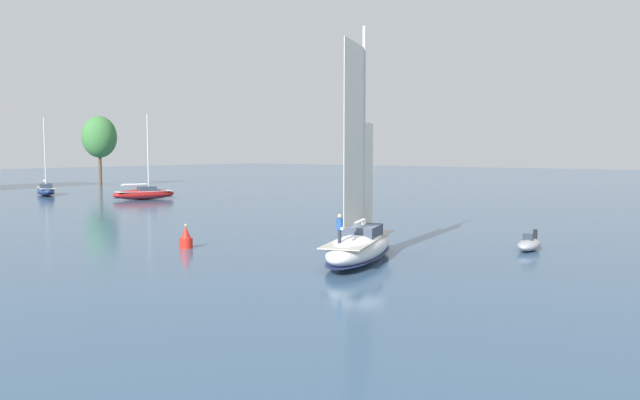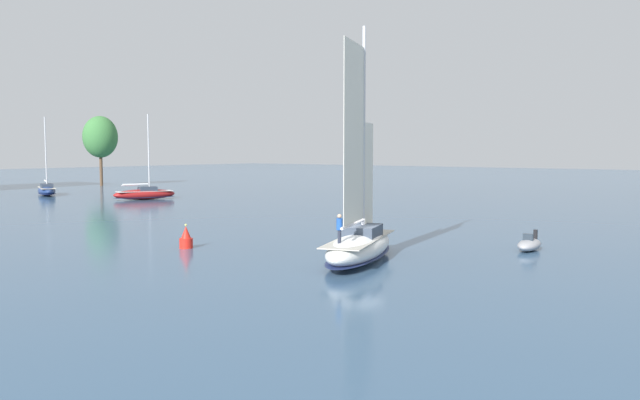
{
  "view_description": "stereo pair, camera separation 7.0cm",
  "coord_description": "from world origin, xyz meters",
  "px_view_note": "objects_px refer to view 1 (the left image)",
  "views": [
    {
      "loc": [
        -30.89,
        -20.65,
        6.66
      ],
      "look_at": [
        0.0,
        3.0,
        3.54
      ],
      "focal_mm": 35.0,
      "sensor_mm": 36.0,
      "label": 1
    },
    {
      "loc": [
        -30.85,
        -20.71,
        6.66
      ],
      "look_at": [
        0.0,
        3.0,
        3.54
      ],
      "focal_mm": 35.0,
      "sensor_mm": 36.0,
      "label": 2
    }
  ],
  "objects_px": {
    "tree_shore_center": "(99,137)",
    "channel_buoy": "(186,239)",
    "motor_tender": "(529,244)",
    "sailboat_moored_far_slip": "(144,194)",
    "sailboat_moored_near_marina": "(46,190)",
    "sailboat_main": "(360,243)"
  },
  "relations": [
    {
      "from": "sailboat_main",
      "to": "motor_tender",
      "type": "xyz_separation_m",
      "value": [
        10.13,
        -6.76,
        -0.7
      ]
    },
    {
      "from": "sailboat_main",
      "to": "sailboat_moored_near_marina",
      "type": "height_order",
      "value": "sailboat_main"
    },
    {
      "from": "sailboat_main",
      "to": "motor_tender",
      "type": "bearing_deg",
      "value": -33.71
    },
    {
      "from": "sailboat_moored_far_slip",
      "to": "channel_buoy",
      "type": "height_order",
      "value": "sailboat_moored_far_slip"
    },
    {
      "from": "sailboat_main",
      "to": "motor_tender",
      "type": "distance_m",
      "value": 12.2
    },
    {
      "from": "channel_buoy",
      "to": "sailboat_moored_near_marina",
      "type": "bearing_deg",
      "value": 69.67
    },
    {
      "from": "tree_shore_center",
      "to": "sailboat_moored_far_slip",
      "type": "xyz_separation_m",
      "value": [
        -15.08,
        -33.18,
        -8.3
      ]
    },
    {
      "from": "sailboat_main",
      "to": "sailboat_moored_near_marina",
      "type": "xyz_separation_m",
      "value": [
        17.37,
        67.37,
        -0.33
      ]
    },
    {
      "from": "motor_tender",
      "to": "channel_buoy",
      "type": "distance_m",
      "value": 23.06
    },
    {
      "from": "tree_shore_center",
      "to": "sailboat_moored_far_slip",
      "type": "bearing_deg",
      "value": -114.44
    },
    {
      "from": "tree_shore_center",
      "to": "motor_tender",
      "type": "bearing_deg",
      "value": -106.39
    },
    {
      "from": "sailboat_moored_far_slip",
      "to": "motor_tender",
      "type": "xyz_separation_m",
      "value": [
        -11.15,
        -56.02,
        -0.38
      ]
    },
    {
      "from": "sailboat_main",
      "to": "sailboat_moored_near_marina",
      "type": "distance_m",
      "value": 69.57
    },
    {
      "from": "tree_shore_center",
      "to": "channel_buoy",
      "type": "height_order",
      "value": "tree_shore_center"
    },
    {
      "from": "sailboat_moored_near_marina",
      "to": "channel_buoy",
      "type": "xyz_separation_m",
      "value": [
        -20.47,
        -55.25,
        -0.13
      ]
    },
    {
      "from": "motor_tender",
      "to": "tree_shore_center",
      "type": "bearing_deg",
      "value": 73.61
    },
    {
      "from": "sailboat_main",
      "to": "channel_buoy",
      "type": "bearing_deg",
      "value": 104.38
    },
    {
      "from": "tree_shore_center",
      "to": "sailboat_moored_far_slip",
      "type": "distance_m",
      "value": 37.38
    },
    {
      "from": "sailboat_main",
      "to": "sailboat_moored_far_slip",
      "type": "height_order",
      "value": "sailboat_main"
    },
    {
      "from": "sailboat_moored_near_marina",
      "to": "sailboat_moored_far_slip",
      "type": "bearing_deg",
      "value": -77.79
    },
    {
      "from": "sailboat_moored_near_marina",
      "to": "motor_tender",
      "type": "distance_m",
      "value": 74.48
    },
    {
      "from": "motor_tender",
      "to": "channel_buoy",
      "type": "xyz_separation_m",
      "value": [
        -13.24,
        18.88,
        0.25
      ]
    }
  ]
}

